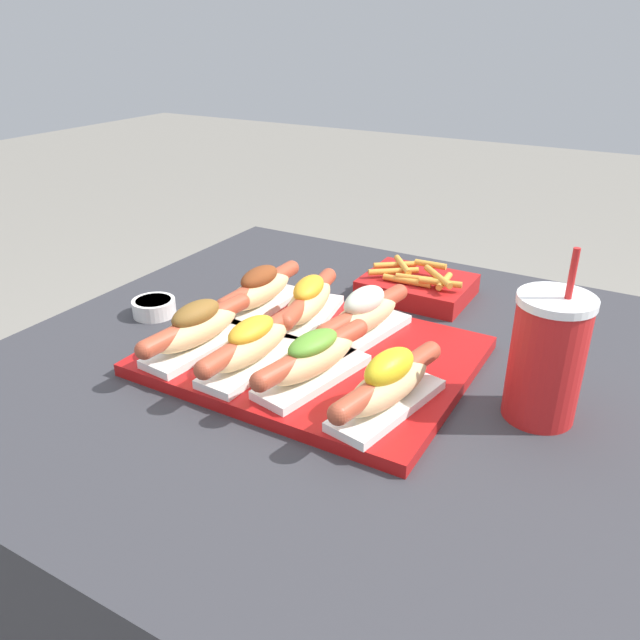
{
  "coord_description": "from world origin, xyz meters",
  "views": [
    {
      "loc": [
        0.35,
        -0.7,
        1.16
      ],
      "look_at": [
        -0.05,
        -0.0,
        0.77
      ],
      "focal_mm": 35.0,
      "sensor_mm": 36.0,
      "label": 1
    }
  ],
  "objects_px": {
    "hot_dog_1": "(252,345)",
    "drink_cup": "(547,358)",
    "hot_dog_6": "(364,315)",
    "hot_dog_4": "(260,290)",
    "serving_tray": "(313,356)",
    "hot_dog_5": "(309,301)",
    "fries_basket": "(417,286)",
    "sauce_bowl": "(154,306)",
    "hot_dog_2": "(313,358)",
    "hot_dog_3": "(388,384)",
    "hot_dog_0": "(197,328)"
  },
  "relations": [
    {
      "from": "hot_dog_2",
      "to": "drink_cup",
      "type": "distance_m",
      "value": 0.29
    },
    {
      "from": "serving_tray",
      "to": "drink_cup",
      "type": "relative_size",
      "value": 1.96
    },
    {
      "from": "hot_dog_5",
      "to": "serving_tray",
      "type": "bearing_deg",
      "value": -55.62
    },
    {
      "from": "hot_dog_6",
      "to": "hot_dog_4",
      "type": "bearing_deg",
      "value": 178.81
    },
    {
      "from": "hot_dog_5",
      "to": "drink_cup",
      "type": "relative_size",
      "value": 0.95
    },
    {
      "from": "hot_dog_0",
      "to": "hot_dog_1",
      "type": "xyz_separation_m",
      "value": [
        0.1,
        -0.0,
        -0.0
      ]
    },
    {
      "from": "hot_dog_1",
      "to": "drink_cup",
      "type": "xyz_separation_m",
      "value": [
        0.36,
        0.1,
        0.03
      ]
    },
    {
      "from": "hot_dog_4",
      "to": "fries_basket",
      "type": "xyz_separation_m",
      "value": [
        0.19,
        0.22,
        -0.03
      ]
    },
    {
      "from": "serving_tray",
      "to": "fries_basket",
      "type": "xyz_separation_m",
      "value": [
        0.04,
        0.3,
        0.01
      ]
    },
    {
      "from": "serving_tray",
      "to": "hot_dog_4",
      "type": "relative_size",
      "value": 2.02
    },
    {
      "from": "serving_tray",
      "to": "hot_dog_4",
      "type": "distance_m",
      "value": 0.17
    },
    {
      "from": "drink_cup",
      "to": "fries_basket",
      "type": "relative_size",
      "value": 1.21
    },
    {
      "from": "hot_dog_2",
      "to": "hot_dog_3",
      "type": "height_order",
      "value": "hot_dog_3"
    },
    {
      "from": "serving_tray",
      "to": "hot_dog_4",
      "type": "height_order",
      "value": "hot_dog_4"
    },
    {
      "from": "drink_cup",
      "to": "fries_basket",
      "type": "height_order",
      "value": "drink_cup"
    },
    {
      "from": "hot_dog_5",
      "to": "sauce_bowl",
      "type": "height_order",
      "value": "hot_dog_5"
    },
    {
      "from": "hot_dog_2",
      "to": "drink_cup",
      "type": "xyz_separation_m",
      "value": [
        0.27,
        0.09,
        0.03
      ]
    },
    {
      "from": "hot_dog_3",
      "to": "fries_basket",
      "type": "distance_m",
      "value": 0.4
    },
    {
      "from": "hot_dog_4",
      "to": "hot_dog_5",
      "type": "height_order",
      "value": "same"
    },
    {
      "from": "hot_dog_5",
      "to": "hot_dog_6",
      "type": "relative_size",
      "value": 1.0
    },
    {
      "from": "hot_dog_0",
      "to": "sauce_bowl",
      "type": "relative_size",
      "value": 3.02
    },
    {
      "from": "hot_dog_1",
      "to": "drink_cup",
      "type": "height_order",
      "value": "drink_cup"
    },
    {
      "from": "hot_dog_1",
      "to": "hot_dog_2",
      "type": "distance_m",
      "value": 0.09
    },
    {
      "from": "hot_dog_2",
      "to": "fries_basket",
      "type": "bearing_deg",
      "value": 90.22
    },
    {
      "from": "hot_dog_4",
      "to": "fries_basket",
      "type": "distance_m",
      "value": 0.29
    },
    {
      "from": "hot_dog_1",
      "to": "fries_basket",
      "type": "xyz_separation_m",
      "value": [
        0.09,
        0.38,
        -0.03
      ]
    },
    {
      "from": "hot_dog_0",
      "to": "fries_basket",
      "type": "relative_size",
      "value": 1.17
    },
    {
      "from": "fries_basket",
      "to": "hot_dog_1",
      "type": "bearing_deg",
      "value": -103.28
    },
    {
      "from": "hot_dog_4",
      "to": "drink_cup",
      "type": "height_order",
      "value": "drink_cup"
    },
    {
      "from": "sauce_bowl",
      "to": "drink_cup",
      "type": "xyz_separation_m",
      "value": [
        0.62,
        0.02,
        0.07
      ]
    },
    {
      "from": "hot_dog_5",
      "to": "sauce_bowl",
      "type": "relative_size",
      "value": 2.98
    },
    {
      "from": "serving_tray",
      "to": "hot_dog_5",
      "type": "bearing_deg",
      "value": 124.38
    },
    {
      "from": "fries_basket",
      "to": "hot_dog_3",
      "type": "bearing_deg",
      "value": -73.32
    },
    {
      "from": "sauce_bowl",
      "to": "drink_cup",
      "type": "relative_size",
      "value": 0.32
    },
    {
      "from": "hot_dog_6",
      "to": "fries_basket",
      "type": "bearing_deg",
      "value": 90.64
    },
    {
      "from": "hot_dog_1",
      "to": "drink_cup",
      "type": "relative_size",
      "value": 0.97
    },
    {
      "from": "drink_cup",
      "to": "serving_tray",
      "type": "bearing_deg",
      "value": -175.81
    },
    {
      "from": "hot_dog_1",
      "to": "hot_dog_6",
      "type": "xyz_separation_m",
      "value": [
        0.09,
        0.16,
        0.0
      ]
    },
    {
      "from": "serving_tray",
      "to": "hot_dog_2",
      "type": "distance_m",
      "value": 0.09
    },
    {
      "from": "hot_dog_0",
      "to": "hot_dog_6",
      "type": "bearing_deg",
      "value": 39.68
    },
    {
      "from": "hot_dog_3",
      "to": "sauce_bowl",
      "type": "distance_m",
      "value": 0.47
    },
    {
      "from": "hot_dog_2",
      "to": "hot_dog_6",
      "type": "height_order",
      "value": "hot_dog_6"
    },
    {
      "from": "hot_dog_3",
      "to": "hot_dog_4",
      "type": "height_order",
      "value": "hot_dog_3"
    },
    {
      "from": "hot_dog_0",
      "to": "fries_basket",
      "type": "bearing_deg",
      "value": 63.86
    },
    {
      "from": "hot_dog_0",
      "to": "hot_dog_5",
      "type": "distance_m",
      "value": 0.18
    },
    {
      "from": "hot_dog_5",
      "to": "sauce_bowl",
      "type": "xyz_separation_m",
      "value": [
        -0.26,
        -0.08,
        -0.04
      ]
    },
    {
      "from": "hot_dog_3",
      "to": "hot_dog_6",
      "type": "relative_size",
      "value": 1.0
    },
    {
      "from": "serving_tray",
      "to": "hot_dog_0",
      "type": "distance_m",
      "value": 0.17
    },
    {
      "from": "drink_cup",
      "to": "hot_dog_5",
      "type": "bearing_deg",
      "value": 171.14
    },
    {
      "from": "hot_dog_0",
      "to": "hot_dog_6",
      "type": "relative_size",
      "value": 1.01
    }
  ]
}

